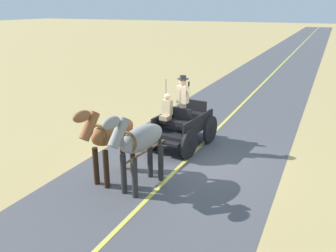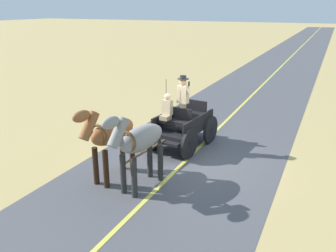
{
  "view_description": "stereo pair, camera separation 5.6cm",
  "coord_description": "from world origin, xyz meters",
  "views": [
    {
      "loc": [
        -3.66,
        9.35,
        4.53
      ],
      "look_at": [
        0.55,
        0.39,
        1.1
      ],
      "focal_mm": 37.05,
      "sensor_mm": 36.0,
      "label": 1
    },
    {
      "loc": [
        -3.71,
        9.32,
        4.53
      ],
      "look_at": [
        0.55,
        0.39,
        1.1
      ],
      "focal_mm": 37.05,
      "sensor_mm": 36.0,
      "label": 2
    }
  ],
  "objects": [
    {
      "name": "horse_off_side",
      "position": [
        1.37,
        2.23,
        1.32
      ],
      "size": [
        0.76,
        2.15,
        2.21
      ],
      "color": "brown",
      "rests_on": "ground"
    },
    {
      "name": "ground_plane",
      "position": [
        0.0,
        0.0,
        0.0
      ],
      "size": [
        200.0,
        200.0,
        0.0
      ],
      "primitive_type": "plane",
      "color": "tan"
    },
    {
      "name": "road_surface",
      "position": [
        0.0,
        0.0,
        0.0
      ],
      "size": [
        5.68,
        160.0,
        0.01
      ],
      "primitive_type": "cube",
      "color": "#4C4C51",
      "rests_on": "ground"
    },
    {
      "name": "road_centre_stripe",
      "position": [
        0.0,
        0.0,
        0.01
      ],
      "size": [
        0.12,
        160.0,
        0.0
      ],
      "primitive_type": "cube",
      "color": "#DBCC4C",
      "rests_on": "road_surface"
    },
    {
      "name": "horse_near_side",
      "position": [
        0.43,
        2.33,
        1.32
      ],
      "size": [
        0.81,
        2.15,
        2.21
      ],
      "color": "gray",
      "rests_on": "ground"
    },
    {
      "name": "horse_drawn_carriage",
      "position": [
        0.55,
        -0.73,
        0.82
      ],
      "size": [
        1.67,
        4.52,
        2.5
      ],
      "color": "black",
      "rests_on": "ground"
    }
  ]
}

